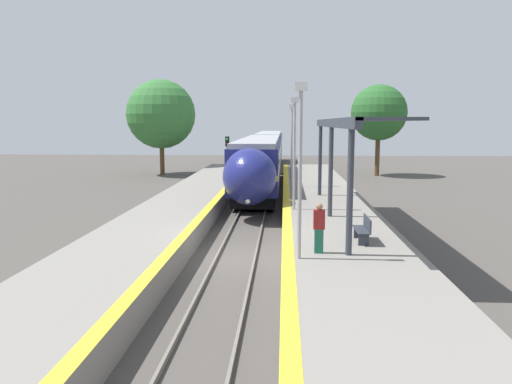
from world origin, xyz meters
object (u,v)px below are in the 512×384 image
at_px(person_waiting, 319,227).
at_px(lamppost_far, 292,140).
at_px(train, 265,153).
at_px(lamppost_near, 300,160).
at_px(platform_bench, 364,229).
at_px(railway_signal, 227,159).
at_px(lamppost_mid, 294,146).

height_order(person_waiting, lamppost_far, lamppost_far).
bearing_deg(person_waiting, train, 95.35).
bearing_deg(train, lamppost_near, -85.93).
bearing_deg(lamppost_far, lamppost_near, -90.00).
bearing_deg(platform_bench, lamppost_far, 98.61).
height_order(platform_bench, railway_signal, railway_signal).
xyz_separation_m(platform_bench, person_waiting, (-1.68, -1.60, 0.37)).
bearing_deg(platform_bench, railway_signal, 110.71).
relative_size(person_waiting, lamppost_near, 0.30).
height_order(platform_bench, lamppost_near, lamppost_near).
relative_size(train, lamppost_far, 8.60).
bearing_deg(lamppost_mid, lamppost_near, -90.00).
bearing_deg(person_waiting, lamppost_far, 92.20).
relative_size(person_waiting, lamppost_mid, 0.30).
bearing_deg(lamppost_near, lamppost_mid, 90.00).
relative_size(railway_signal, lamppost_far, 0.77).
bearing_deg(lamppost_near, lamppost_far, 90.00).
bearing_deg(lamppost_near, platform_bench, 44.56).
bearing_deg(lamppost_far, lamppost_mid, -90.00).
distance_m(train, lamppost_near, 31.87).
bearing_deg(lamppost_near, person_waiting, 46.80).
bearing_deg(train, person_waiting, -84.65).
distance_m(platform_bench, person_waiting, 2.34).
xyz_separation_m(train, lamppost_mid, (2.26, -22.91, 1.72)).
xyz_separation_m(train, railway_signal, (-2.28, -11.31, 0.27)).
xyz_separation_m(platform_bench, railway_signal, (-6.86, 18.14, 1.13)).
xyz_separation_m(platform_bench, lamppost_far, (-2.33, 15.38, 2.58)).
xyz_separation_m(railway_signal, lamppost_far, (4.53, -2.77, 1.45)).
relative_size(platform_bench, lamppost_far, 0.28).
relative_size(person_waiting, lamppost_far, 0.30).
xyz_separation_m(person_waiting, lamppost_near, (-0.65, -0.69, 2.22)).
xyz_separation_m(train, person_waiting, (2.91, -31.05, -0.50)).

